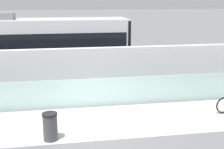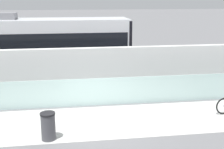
{
  "view_description": "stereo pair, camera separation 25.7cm",
  "coord_description": "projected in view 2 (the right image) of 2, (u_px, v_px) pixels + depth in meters",
  "views": [
    {
      "loc": [
        -1.19,
        -10.84,
        4.7
      ],
      "look_at": [
        1.02,
        2.35,
        1.25
      ],
      "focal_mm": 48.92,
      "sensor_mm": 36.0,
      "label": 1
    },
    {
      "loc": [
        -0.94,
        -10.88,
        4.7
      ],
      "look_at": [
        1.02,
        2.35,
        1.25
      ],
      "focal_mm": 48.92,
      "sensor_mm": 36.0,
      "label": 2
    }
  ],
  "objects": [
    {
      "name": "tram",
      "position": [
        32.0,
        47.0,
        17.41
      ],
      "size": [
        11.06,
        2.54,
        3.81
      ],
      "color": "silver",
      "rests_on": "ground"
    },
    {
      "name": "ground_plane",
      "position": [
        95.0,
        122.0,
        11.73
      ],
      "size": [
        200.0,
        200.0,
        0.0
      ],
      "primitive_type": "plane",
      "color": "slate"
    },
    {
      "name": "glass_parapet",
      "position": [
        91.0,
        92.0,
        13.35
      ],
      "size": [
        32.0,
        0.05,
        1.23
      ],
      "primitive_type": "cube",
      "color": "silver",
      "rests_on": "ground"
    },
    {
      "name": "tram_rail_far",
      "position": [
        83.0,
        74.0,
        18.98
      ],
      "size": [
        32.0,
        0.08,
        0.01
      ],
      "primitive_type": "cube",
      "color": "#595654",
      "rests_on": "ground"
    },
    {
      "name": "trash_bin",
      "position": [
        48.0,
        126.0,
        10.18
      ],
      "size": [
        0.51,
        0.51,
        0.96
      ],
      "color": "#47474C",
      "rests_on": "ground"
    },
    {
      "name": "concrete_barrier_wall",
      "position": [
        87.0,
        71.0,
        14.94
      ],
      "size": [
        32.0,
        0.36,
        2.28
      ],
      "primitive_type": "cube",
      "color": "silver",
      "rests_on": "ground"
    },
    {
      "name": "bike_path_deck",
      "position": [
        95.0,
        122.0,
        11.73
      ],
      "size": [
        32.0,
        3.2,
        0.01
      ],
      "primitive_type": "cube",
      "color": "beige",
      "rests_on": "ground"
    },
    {
      "name": "tram_rail_near",
      "position": [
        85.0,
        80.0,
        17.61
      ],
      "size": [
        32.0,
        0.08,
        0.01
      ],
      "primitive_type": "cube",
      "color": "#595654",
      "rests_on": "ground"
    }
  ]
}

